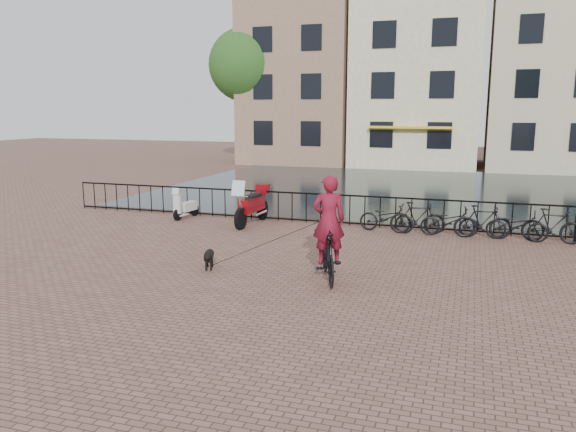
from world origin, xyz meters
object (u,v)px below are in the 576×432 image
(cyclist, at_px, (328,235))
(dog, at_px, (209,259))
(motorcycle, at_px, (252,200))
(scooter, at_px, (186,202))

(cyclist, relative_size, dog, 3.47)
(motorcycle, xyz_separation_m, scooter, (-2.61, 0.28, -0.23))
(dog, distance_m, motorcycle, 5.38)
(scooter, bearing_deg, dog, -48.31)
(motorcycle, relative_size, scooter, 1.77)
(dog, bearing_deg, cyclist, -21.23)
(cyclist, height_order, motorcycle, cyclist)
(dog, height_order, motorcycle, motorcycle)
(cyclist, height_order, scooter, cyclist)
(dog, relative_size, motorcycle, 0.35)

